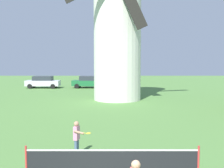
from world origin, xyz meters
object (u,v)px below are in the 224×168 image
object	(u,v)px
windmill	(117,21)
player_far	(77,136)
parked_car_green	(89,82)
tennis_net	(112,160)
parked_car_silver	(43,82)

from	to	relation	value
windmill	player_far	distance (m)	16.24
player_far	parked_car_green	xyz separation A→B (m)	(-1.64, 25.74, 0.08)
tennis_net	parked_car_green	size ratio (longest dim) A/B	1.11
windmill	parked_car_silver	world-z (taller)	windmill
tennis_net	parked_car_silver	bearing A→B (deg)	107.84
player_far	parked_car_green	distance (m)	25.79
player_far	parked_car_silver	world-z (taller)	parked_car_silver
player_far	parked_car_green	bearing A→B (deg)	93.65
parked_car_green	tennis_net	bearing A→B (deg)	-83.98
windmill	parked_car_green	world-z (taller)	windmill
tennis_net	player_far	xyz separation A→B (m)	(-1.32, 2.38, 0.05)
windmill	player_far	size ratio (longest dim) A/B	11.65
tennis_net	parked_car_green	world-z (taller)	parked_car_green
windmill	player_far	world-z (taller)	windmill
parked_car_silver	parked_car_green	xyz separation A→B (m)	(6.03, 0.18, 0.00)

